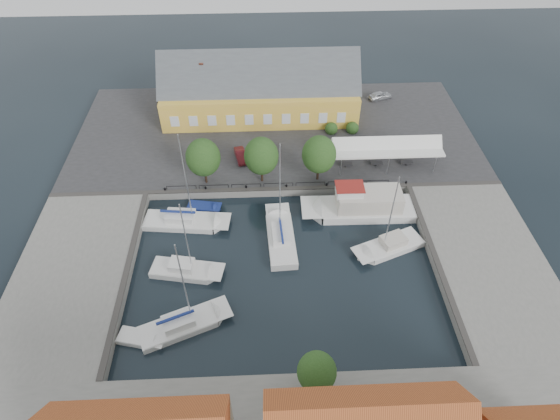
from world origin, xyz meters
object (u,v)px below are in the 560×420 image
warehouse (256,91)px  trawler (362,206)px  car_red (241,155)px  west_boat_a (185,222)px  east_boat_b (389,247)px  car_silver (380,95)px  tent_canopy (387,148)px  launch_sw (141,339)px  launch_nw (204,208)px  center_sailboat (281,238)px  west_boat_c (186,271)px  west_boat_d (183,325)px

warehouse → trawler: 25.19m
car_red → west_boat_a: (-6.41, -10.91, -1.32)m
car_red → east_boat_b: 23.04m
car_silver → tent_canopy: bearing=152.6°
warehouse → launch_sw: warehouse is taller
car_red → launch_nw: (-4.43, -8.38, -1.50)m
car_silver → center_sailboat: center_sailboat is taller
car_red → tent_canopy: bearing=-18.5°
car_red → west_boat_c: west_boat_c is taller
warehouse → launch_nw: 21.62m
east_boat_b → tent_canopy: bearing=81.5°
warehouse → launch_nw: (-6.59, -20.13, -4.34)m
trawler → launch_nw: bearing=175.5°
launch_nw → west_boat_c: bearing=-96.6°
tent_canopy → center_sailboat: center_sailboat is taller
car_red → launch_sw: bearing=-121.0°
tent_canopy → launch_nw: tent_canopy is taller
tent_canopy → west_boat_a: bearing=-160.7°
trawler → west_boat_d: 24.80m
launch_sw → launch_nw: bearing=75.7°
trawler → launch_nw: size_ratio=3.17×
car_red → west_boat_d: west_boat_d is taller
launch_sw → east_boat_b: bearing=21.9°
west_boat_d → west_boat_a: bearing=95.3°
launch_nw → trawler: bearing=-4.5°
center_sailboat → west_boat_a: 11.53m
west_boat_d → launch_sw: west_boat_d is taller
car_silver → west_boat_d: 47.62m
tent_canopy → launch_nw: (-23.19, -6.27, -3.59)m
center_sailboat → launch_nw: size_ratio=3.05×
center_sailboat → tent_canopy: bearing=40.1°
tent_canopy → center_sailboat: 18.68m
car_silver → west_boat_c: size_ratio=0.35×
west_boat_c → west_boat_d: west_boat_d is taller
west_boat_c → west_boat_d: (0.46, -6.64, 0.01)m
trawler → launch_sw: bearing=-145.4°
center_sailboat → west_boat_a: bearing=164.7°
warehouse → car_red: size_ratio=8.01×
west_boat_c → car_silver: bearing=50.4°
east_boat_b → launch_nw: bearing=160.7°
west_boat_a → car_silver: bearing=42.4°
car_red → west_boat_d: bearing=-113.7°
tent_canopy → launch_sw: (-27.71, -24.01, -3.59)m
center_sailboat → west_boat_c: 11.14m
car_silver → west_boat_c: west_boat_c is taller
east_boat_b → west_boat_a: 23.64m
tent_canopy → west_boat_d: size_ratio=1.18×
launch_nw → west_boat_d: bearing=-92.4°
trawler → west_boat_c: 21.87m
center_sailboat → west_boat_d: 14.69m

